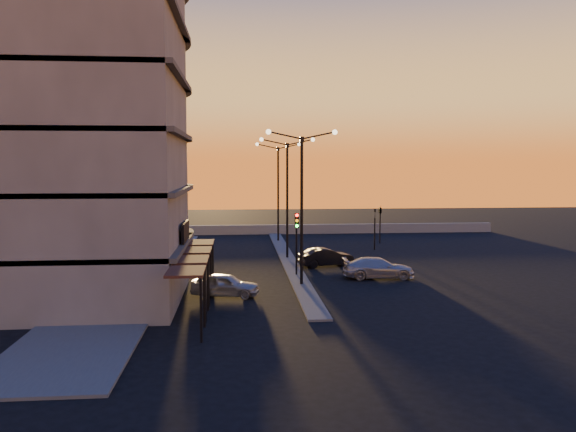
{
  "coord_description": "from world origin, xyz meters",
  "views": [
    {
      "loc": [
        -3.82,
        -33.64,
        7.37
      ],
      "look_at": [
        -0.38,
        5.02,
        3.85
      ],
      "focal_mm": 35.0,
      "sensor_mm": 36.0,
      "label": 1
    }
  ],
  "objects_px": {
    "streetlamp_mid": "(287,188)",
    "traffic_light_main": "(297,233)",
    "car_hatchback": "(225,285)",
    "car_wagon": "(378,268)",
    "car_sedan": "(326,257)"
  },
  "relations": [
    {
      "from": "streetlamp_mid",
      "to": "car_wagon",
      "type": "distance_m",
      "value": 10.85
    },
    {
      "from": "traffic_light_main",
      "to": "car_wagon",
      "type": "height_order",
      "value": "traffic_light_main"
    },
    {
      "from": "streetlamp_mid",
      "to": "car_hatchback",
      "type": "height_order",
      "value": "streetlamp_mid"
    },
    {
      "from": "car_hatchback",
      "to": "car_wagon",
      "type": "distance_m",
      "value": 10.74
    },
    {
      "from": "streetlamp_mid",
      "to": "car_sedan",
      "type": "distance_m",
      "value": 6.58
    },
    {
      "from": "car_hatchback",
      "to": "car_sedan",
      "type": "distance_m",
      "value": 11.34
    },
    {
      "from": "streetlamp_mid",
      "to": "car_wagon",
      "type": "height_order",
      "value": "streetlamp_mid"
    },
    {
      "from": "streetlamp_mid",
      "to": "car_wagon",
      "type": "relative_size",
      "value": 2.04
    },
    {
      "from": "streetlamp_mid",
      "to": "traffic_light_main",
      "type": "xyz_separation_m",
      "value": [
        0.0,
        -7.13,
        -2.7
      ]
    },
    {
      "from": "traffic_light_main",
      "to": "car_hatchback",
      "type": "distance_m",
      "value": 7.31
    },
    {
      "from": "car_hatchback",
      "to": "streetlamp_mid",
      "type": "bearing_deg",
      "value": -9.08
    },
    {
      "from": "streetlamp_mid",
      "to": "car_sedan",
      "type": "height_order",
      "value": "streetlamp_mid"
    },
    {
      "from": "car_sedan",
      "to": "car_wagon",
      "type": "height_order",
      "value": "car_wagon"
    },
    {
      "from": "car_wagon",
      "to": "traffic_light_main",
      "type": "bearing_deg",
      "value": 82.46
    },
    {
      "from": "traffic_light_main",
      "to": "car_sedan",
      "type": "distance_m",
      "value": 4.92
    }
  ]
}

